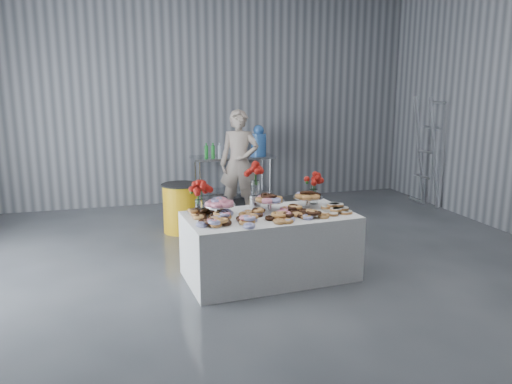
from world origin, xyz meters
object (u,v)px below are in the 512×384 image
(display_table, at_px, (270,246))
(trash_barrel, at_px, (181,208))
(person, at_px, (239,163))
(water_jug, at_px, (259,142))
(prep_table, at_px, (233,171))
(stepladder, at_px, (426,152))

(display_table, height_order, trash_barrel, display_table)
(display_table, xyz_separation_m, person, (0.34, 2.76, 0.52))
(display_table, bearing_deg, person, 82.87)
(display_table, relative_size, water_jug, 3.43)
(display_table, relative_size, person, 1.06)
(prep_table, xyz_separation_m, water_jug, (0.50, -0.00, 0.53))
(prep_table, relative_size, water_jug, 2.71)
(person, height_order, trash_barrel, person)
(prep_table, xyz_separation_m, person, (-0.08, -0.84, 0.28))
(prep_table, xyz_separation_m, stepladder, (3.31, -1.13, 0.38))
(prep_table, distance_m, stepladder, 3.52)
(person, bearing_deg, display_table, -74.28)
(trash_barrel, height_order, stepladder, stepladder)
(display_table, height_order, stepladder, stepladder)
(trash_barrel, relative_size, stepladder, 0.37)
(display_table, distance_m, trash_barrel, 2.21)
(person, bearing_deg, trash_barrel, -125.36)
(display_table, xyz_separation_m, stepladder, (3.74, 2.47, 0.62))
(display_table, xyz_separation_m, prep_table, (0.43, 3.60, 0.24))
(water_jug, height_order, stepladder, stepladder)
(person, bearing_deg, stepladder, 17.97)
(display_table, xyz_separation_m, water_jug, (0.93, 3.60, 0.77))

